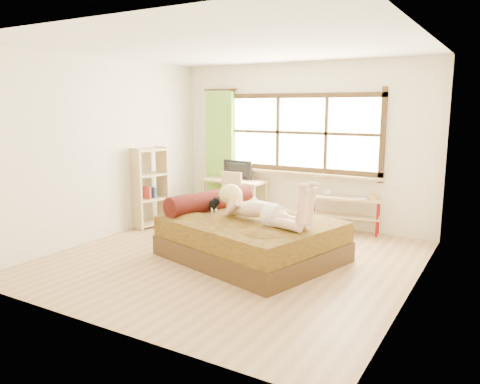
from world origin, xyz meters
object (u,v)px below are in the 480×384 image
Objects in this scene: desk at (234,185)px; chair at (228,195)px; woman at (260,197)px; pipe_shelf at (345,207)px; bed at (249,236)px; bookshelf at (149,187)px; kitten at (210,203)px.

desk is 1.30× the size of chair.
chair is at bearing 148.79° from woman.
bed is at bearing -118.83° from pipe_shelf.
bookshelf is (-0.94, -1.17, 0.06)m from desk.
woman is 0.90m from kitten.
woman is at bearing -2.36° from bed.
chair is 1.95m from pipe_shelf.
kitten is at bearing -135.69° from pipe_shelf.
woman reaches higher than desk.
chair is at bearing 51.00° from bookshelf.
kitten is 1.78m from desk.
kitten is 1.41m from chair.
kitten is 0.28× the size of desk.
bed is 7.84× the size of kitten.
kitten is (-0.87, 0.15, -0.19)m from woman.
bed is 1.88× the size of bookshelf.
bed is at bearing -1.34° from bookshelf.
woman is at bearing 5.51° from kitten.
chair is (0.10, -0.37, -0.12)m from desk.
desk is at bearing 175.43° from pipe_shelf.
kitten is at bearing -66.79° from chair.
woman is 2.03m from chair.
kitten reaches higher than pipe_shelf.
bed is at bearing 7.96° from kitten.
kitten is at bearing -172.04° from bed.
desk is at bearing 107.47° from chair.
desk is (-1.28, 1.76, 0.33)m from bed.
bookshelf reaches higher than bed.
desk is (-1.48, 1.82, -0.23)m from woman.
bed is 1.83m from chair.
desk is (-0.61, 1.67, -0.04)m from kitten.
bed reaches higher than pipe_shelf.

